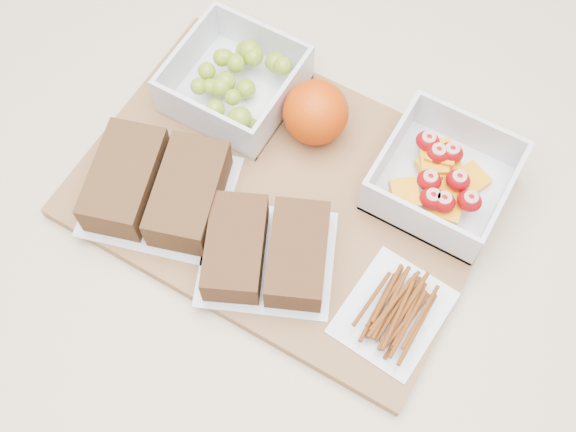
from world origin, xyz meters
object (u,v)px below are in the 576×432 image
at_px(orange, 316,113).
at_px(sandwich_bag_center, 267,251).
at_px(pretzel_bag, 395,309).
at_px(sandwich_bag_left, 157,187).
at_px(fruit_container, 442,179).
at_px(grape_container, 237,81).
at_px(cutting_board, 284,193).

height_order(orange, sandwich_bag_center, orange).
relative_size(orange, pretzel_bag, 0.61).
distance_m(orange, sandwich_bag_left, 0.19).
distance_m(sandwich_bag_left, sandwich_bag_center, 0.13).
xyz_separation_m(fruit_container, sandwich_bag_center, (-0.12, -0.16, -0.00)).
distance_m(grape_container, sandwich_bag_center, 0.21).
height_order(cutting_board, sandwich_bag_center, sandwich_bag_center).
bearing_deg(fruit_container, grape_container, -179.37).
bearing_deg(sandwich_bag_center, sandwich_bag_left, 178.02).
xyz_separation_m(cutting_board, pretzel_bag, (0.16, -0.07, 0.02)).
relative_size(fruit_container, sandwich_bag_center, 0.76).
xyz_separation_m(fruit_container, pretzel_bag, (0.02, -0.15, -0.01)).
bearing_deg(sandwich_bag_center, orange, 101.77).
height_order(cutting_board, sandwich_bag_left, sandwich_bag_left).
height_order(cutting_board, orange, orange).
xyz_separation_m(cutting_board, orange, (-0.01, 0.08, 0.04)).
bearing_deg(orange, fruit_container, 0.97).
bearing_deg(sandwich_bag_left, orange, 56.64).
bearing_deg(sandwich_bag_left, cutting_board, 33.92).
bearing_deg(cutting_board, fruit_container, 30.39).
height_order(fruit_container, pretzel_bag, fruit_container).
bearing_deg(grape_container, sandwich_bag_center, -50.01).
xyz_separation_m(orange, pretzel_bag, (0.17, -0.15, -0.02)).
distance_m(grape_container, pretzel_bag, 0.31).
distance_m(grape_container, sandwich_bag_left, 0.15).
bearing_deg(cutting_board, pretzel_bag, -21.94).
xyz_separation_m(cutting_board, fruit_container, (0.14, 0.08, 0.03)).
relative_size(fruit_container, orange, 1.83).
height_order(cutting_board, fruit_container, fruit_container).
bearing_deg(orange, pretzel_bag, -40.72).
bearing_deg(pretzel_bag, sandwich_bag_left, -178.27).
xyz_separation_m(cutting_board, grape_container, (-0.11, 0.08, 0.03)).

